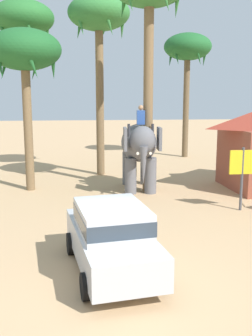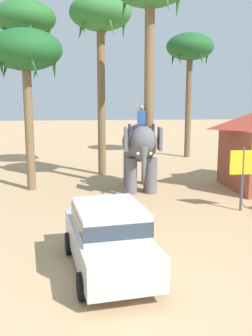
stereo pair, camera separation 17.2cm
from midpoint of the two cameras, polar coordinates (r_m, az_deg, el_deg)
The scene contains 8 objects.
ground_plane at distance 9.45m, azimuth -1.46°, elevation -16.65°, with size 120.00×120.00×0.00m, color tan.
car_sedan_foreground at distance 9.82m, azimuth -2.64°, elevation -9.67°, with size 2.34×4.31×1.70m.
elephant_with_mahout at distance 17.89m, azimuth 1.65°, elevation 3.06°, with size 1.74×3.91×3.88m.
palm_tree_behind_elephant at distance 21.67m, azimuth -4.17°, elevation 20.63°, with size 3.20×3.20×9.35m.
palm_tree_near_hut at distance 18.36m, azimuth -14.70°, elevation 15.69°, with size 3.20×3.20×7.15m.
palm_tree_far_back at distance 22.24m, azimuth -14.86°, elevation 19.46°, with size 3.20×3.20×9.10m.
palm_tree_leaning_seaward at distance 28.00m, azimuth 8.70°, elevation 16.43°, with size 3.20×3.20×8.40m.
signboard_yellow at distance 15.29m, azimuth 16.17°, elevation 0.22°, with size 1.00×0.10×2.40m.
Camera 1 is at (-0.76, -8.37, 4.32)m, focal length 42.19 mm.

